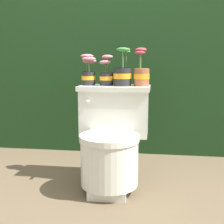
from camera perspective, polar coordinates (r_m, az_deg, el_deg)
The scene contains 7 objects.
ground_plane at distance 2.03m, azimuth -0.86°, elevation -14.26°, with size 12.00×12.00×0.00m, color brown.
hedge_backdrop at distance 3.15m, azimuth 2.83°, elevation 8.49°, with size 4.26×0.98×1.51m.
toilet at distance 2.00m, azimuth -0.07°, elevation -4.97°, with size 0.47×0.53×0.65m.
potted_plant_left at distance 2.12m, azimuth -4.32°, elevation 7.42°, with size 0.11×0.11×0.21m.
potted_plant_midleft at distance 2.10m, azimuth -1.05°, elevation 6.90°, with size 0.10×0.09×0.20m.
potted_plant_middle at distance 2.07m, azimuth 1.93°, elevation 7.10°, with size 0.12×0.12×0.25m.
potted_plant_midright at distance 2.07m, azimuth 5.38°, elevation 7.14°, with size 0.11×0.11×0.25m.
Camera 1 is at (0.29, -1.83, 0.83)m, focal length 50.00 mm.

